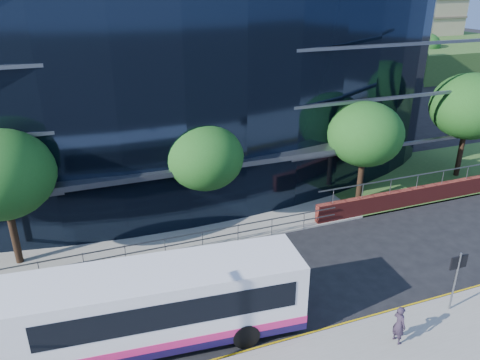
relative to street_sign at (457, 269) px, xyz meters
name	(u,v)px	position (x,y,z in m)	size (l,w,h in m)	color
ground	(339,313)	(-4.50, 1.59, -2.15)	(200.00, 200.00, 0.00)	black
kerb	(352,326)	(-4.50, 0.59, -2.07)	(80.00, 0.25, 0.16)	gray
yellow_line_outer	(349,325)	(-4.50, 0.79, -2.14)	(80.00, 0.08, 0.01)	gold
yellow_line_inner	(347,322)	(-4.50, 0.94, -2.14)	(80.00, 0.08, 0.01)	gold
far_forecourt	(151,221)	(-10.50, 12.59, -2.10)	(50.00, 8.00, 0.10)	gray
glass_office	(144,57)	(-8.50, 22.44, 5.85)	(44.00, 23.10, 16.00)	black
guard_railings	(125,250)	(-12.50, 8.59, -1.33)	(24.00, 0.05, 1.10)	slate
street_sign	(457,269)	(0.00, 0.00, 0.00)	(0.85, 0.09, 2.80)	slate
tree_far_a	(1,175)	(-17.50, 10.59, 2.71)	(4.95, 4.95, 6.98)	black
tree_far_b	(205,157)	(-7.50, 11.09, 2.06)	(4.29, 4.29, 6.05)	black
tree_far_c	(365,134)	(2.50, 10.59, 2.39)	(4.62, 4.62, 6.51)	black
tree_far_d	(470,106)	(11.50, 11.59, 3.04)	(5.28, 5.28, 7.44)	black
tree_dist_e	(336,51)	(19.50, 41.59, 2.39)	(4.62, 4.62, 6.51)	black
tree_dist_f	(425,46)	(35.50, 43.59, 2.06)	(4.29, 4.29, 6.05)	black
city_bus	(153,306)	(-12.18, 2.70, -0.43)	(12.14, 3.82, 3.23)	white
pedestrian	(399,324)	(-3.39, -0.83, -1.18)	(0.60, 0.39, 1.65)	#2B2132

